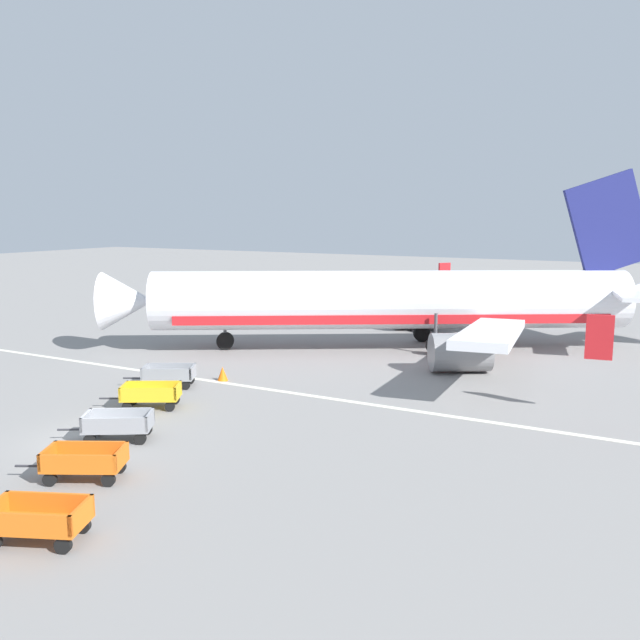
# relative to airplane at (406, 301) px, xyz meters

# --- Properties ---
(ground_plane) EXTENTS (220.00, 220.00, 0.00)m
(ground_plane) POSITION_rel_airplane_xyz_m (-3.97, -22.33, -3.05)
(ground_plane) COLOR gray
(apron_stripe) EXTENTS (120.00, 0.36, 0.01)m
(apron_stripe) POSITION_rel_airplane_xyz_m (-3.97, -12.87, -3.05)
(apron_stripe) COLOR silver
(apron_stripe) RESTS_ON ground
(airplane) EXTENTS (34.08, 28.41, 11.34)m
(airplane) POSITION_rel_airplane_xyz_m (0.00, 0.00, 0.00)
(airplane) COLOR silver
(airplane) RESTS_ON ground
(baggage_cart_nearest) EXTENTS (3.56, 2.27, 1.07)m
(baggage_cart_nearest) POSITION_rel_airplane_xyz_m (0.93, -28.80, -2.45)
(baggage_cart_nearest) COLOR orange
(baggage_cart_nearest) RESTS_ON ground
(baggage_cart_second_in_row) EXTENTS (3.49, 2.39, 1.07)m
(baggage_cart_second_in_row) POSITION_rel_airplane_xyz_m (-1.25, -25.23, -2.45)
(baggage_cart_second_in_row) COLOR orange
(baggage_cart_second_in_row) RESTS_ON ground
(baggage_cart_third_in_row) EXTENTS (3.42, 2.50, 1.07)m
(baggage_cart_third_in_row) POSITION_rel_airplane_xyz_m (-3.15, -21.87, -2.45)
(baggage_cart_third_in_row) COLOR gray
(baggage_cart_third_in_row) RESTS_ON ground
(baggage_cart_fourth_in_row) EXTENTS (3.46, 2.45, 1.07)m
(baggage_cart_fourth_in_row) POSITION_rel_airplane_xyz_m (-5.04, -18.00, -2.45)
(baggage_cart_fourth_in_row) COLOR gold
(baggage_cart_fourth_in_row) RESTS_ON ground
(baggage_cart_far_end) EXTENTS (3.48, 2.41, 1.07)m
(baggage_cart_far_end) POSITION_rel_airplane_xyz_m (-6.81, -14.78, -2.45)
(baggage_cart_far_end) COLOR gray
(baggage_cart_far_end) RESTS_ON ground
(traffic_cone_near_plane) EXTENTS (0.56, 0.56, 0.73)m
(traffic_cone_near_plane) POSITION_rel_airplane_xyz_m (-5.21, -12.48, -2.69)
(traffic_cone_near_plane) COLOR orange
(traffic_cone_near_plane) RESTS_ON ground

